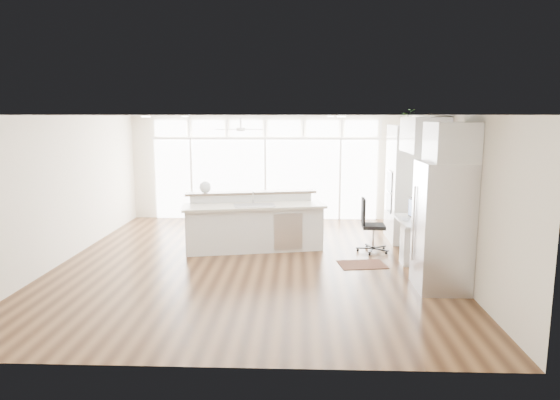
{
  "coord_description": "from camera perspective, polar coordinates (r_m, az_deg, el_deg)",
  "views": [
    {
      "loc": [
        0.88,
        -8.99,
        2.69
      ],
      "look_at": [
        0.51,
        0.6,
        1.07
      ],
      "focal_mm": 32.0,
      "sensor_mm": 36.0,
      "label": 1
    }
  ],
  "objects": [
    {
      "name": "wall_front",
      "position": [
        5.24,
        -7.59,
        -5.31
      ],
      "size": [
        7.0,
        0.04,
        2.7
      ],
      "primitive_type": "cube",
      "color": "white",
      "rests_on": "floor"
    },
    {
      "name": "ceiling_fan",
      "position": [
        11.87,
        -4.52,
        8.53
      ],
      "size": [
        1.16,
        1.16,
        0.32
      ],
      "primitive_type": "cube",
      "color": "white",
      "rests_on": "ceiling"
    },
    {
      "name": "wall_right",
      "position": [
        9.46,
        18.25,
        0.95
      ],
      "size": [
        0.04,
        8.0,
        2.7
      ],
      "primitive_type": "cube",
      "color": "white",
      "rests_on": "floor"
    },
    {
      "name": "office_chair",
      "position": [
        10.1,
        10.64,
        -2.9
      ],
      "size": [
        0.57,
        0.53,
        1.07
      ],
      "primitive_type": "cube",
      "rotation": [
        0.0,
        0.0,
        -0.03
      ],
      "color": "black",
      "rests_on": "floor"
    },
    {
      "name": "recessed_lights",
      "position": [
        9.23,
        -3.31,
        9.5
      ],
      "size": [
        3.4,
        3.0,
        0.02
      ],
      "primitive_type": "cube",
      "color": "white",
      "rests_on": "ceiling"
    },
    {
      "name": "fridge_cabinet",
      "position": [
        7.99,
        18.97,
        6.27
      ],
      "size": [
        0.64,
        0.9,
        0.6
      ],
      "primitive_type": "cube",
      "color": "white",
      "rests_on": "wall_right"
    },
    {
      "name": "desk_window",
      "position": [
        9.71,
        17.61,
        2.39
      ],
      "size": [
        0.04,
        0.85,
        0.85
      ],
      "primitive_type": "cube",
      "color": "white",
      "rests_on": "wall_right"
    },
    {
      "name": "potted_plant",
      "position": [
        11.03,
        14.36,
        8.97
      ],
      "size": [
        0.32,
        0.36,
        0.26
      ],
      "primitive_type": "imported",
      "rotation": [
        0.0,
        0.0,
        0.08
      ],
      "color": "#336129",
      "rests_on": "oven_cabinet"
    },
    {
      "name": "floor",
      "position": [
        9.43,
        -3.27,
        -7.08
      ],
      "size": [
        7.0,
        8.0,
        0.02
      ],
      "primitive_type": "cube",
      "color": "#3E2413",
      "rests_on": "ground"
    },
    {
      "name": "upper_cabinets",
      "position": [
        9.58,
        16.16,
        7.17
      ],
      "size": [
        0.64,
        1.3,
        0.64
      ],
      "primitive_type": "cube",
      "color": "white",
      "rests_on": "wall_right"
    },
    {
      "name": "fishbowl",
      "position": [
        10.32,
        -8.54,
        1.47
      ],
      "size": [
        0.32,
        0.32,
        0.24
      ],
      "primitive_type": "sphere",
      "rotation": [
        0.0,
        0.0,
        0.38
      ],
      "color": "white",
      "rests_on": "kitchen_island"
    },
    {
      "name": "refrigerator",
      "position": [
        8.14,
        18.07,
        -2.89
      ],
      "size": [
        0.76,
        0.9,
        2.0
      ],
      "primitive_type": "cube",
      "color": "silver",
      "rests_on": "floor"
    },
    {
      "name": "wall_back",
      "position": [
        13.09,
        -1.66,
        3.7
      ],
      "size": [
        7.0,
        0.04,
        2.7
      ],
      "primitive_type": "cube",
      "color": "white",
      "rests_on": "floor"
    },
    {
      "name": "desk_nook",
      "position": [
        9.83,
        15.4,
        -4.36
      ],
      "size": [
        0.72,
        1.3,
        0.76
      ],
      "primitive_type": "cube",
      "color": "white",
      "rests_on": "floor"
    },
    {
      "name": "keyboard",
      "position": [
        9.7,
        14.07,
        -2.15
      ],
      "size": [
        0.16,
        0.32,
        0.02
      ],
      "primitive_type": "cube",
      "rotation": [
        0.0,
        0.0,
        -0.13
      ],
      "color": "silver",
      "rests_on": "desk_nook"
    },
    {
      "name": "kitchen_island",
      "position": [
        10.11,
        -3.0,
        -2.56
      ],
      "size": [
        3.01,
        1.64,
        1.13
      ],
      "primitive_type": "cube",
      "rotation": [
        0.0,
        0.0,
        0.21
      ],
      "color": "white",
      "rests_on": "floor"
    },
    {
      "name": "monitor",
      "position": [
        9.7,
        15.1,
        -0.98
      ],
      "size": [
        0.16,
        0.51,
        0.42
      ],
      "primitive_type": "cube",
      "rotation": [
        0.0,
        0.0,
        0.15
      ],
      "color": "black",
      "rests_on": "desk_nook"
    },
    {
      "name": "glass_wall",
      "position": [
        13.07,
        -1.68,
        2.36
      ],
      "size": [
        5.8,
        0.06,
        2.08
      ],
      "primitive_type": "cube",
      "color": "white",
      "rests_on": "wall_back"
    },
    {
      "name": "framed_photos",
      "position": [
        10.32,
        16.67,
        1.99
      ],
      "size": [
        0.06,
        0.22,
        0.8
      ],
      "primitive_type": "cube",
      "color": "black",
      "rests_on": "wall_right"
    },
    {
      "name": "wall_left",
      "position": [
        10.09,
        -23.55,
        1.15
      ],
      "size": [
        0.04,
        8.0,
        2.7
      ],
      "primitive_type": "cube",
      "color": "white",
      "rests_on": "floor"
    },
    {
      "name": "ceiling",
      "position": [
        9.04,
        -3.44,
        9.62
      ],
      "size": [
        7.0,
        8.0,
        0.02
      ],
      "primitive_type": "cube",
      "color": "silver",
      "rests_on": "wall_back"
    },
    {
      "name": "transom_row",
      "position": [
        12.97,
        -1.7,
        8.2
      ],
      "size": [
        5.9,
        0.06,
        0.4
      ],
      "primitive_type": "cube",
      "color": "white",
      "rests_on": "wall_back"
    },
    {
      "name": "oven_cabinet",
      "position": [
        11.13,
        14.07,
        1.85
      ],
      "size": [
        0.64,
        1.2,
        2.5
      ],
      "primitive_type": "cube",
      "color": "white",
      "rests_on": "floor"
    },
    {
      "name": "rug",
      "position": [
        9.33,
        9.38,
        -7.28
      ],
      "size": [
        0.92,
        0.73,
        0.01
      ],
      "primitive_type": "cube",
      "rotation": [
        0.0,
        0.0,
        0.15
      ],
      "color": "#341910",
      "rests_on": "floor"
    }
  ]
}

